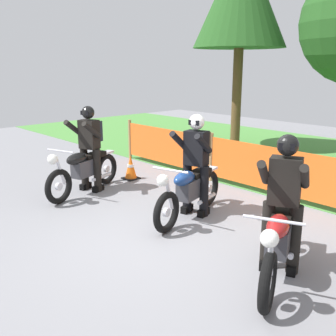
% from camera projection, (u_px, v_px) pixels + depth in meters
% --- Properties ---
extents(ground, '(24.00, 24.00, 0.02)m').
position_uv_depth(ground, '(170.00, 234.00, 5.91)').
color(ground, gray).
extents(barrier_fence, '(8.66, 0.08, 1.05)m').
position_uv_depth(barrier_fence, '(268.00, 169.00, 7.45)').
color(barrier_fence, '#997547').
rests_on(barrier_fence, ground).
extents(motorcycle_lead, '(1.00, 1.92, 0.97)m').
position_uv_depth(motorcycle_lead, '(279.00, 241.00, 4.53)').
color(motorcycle_lead, black).
rests_on(motorcycle_lead, ground).
extents(motorcycle_trailing, '(0.87, 1.99, 0.98)m').
position_uv_depth(motorcycle_trailing, '(84.00, 170.00, 7.63)').
color(motorcycle_trailing, black).
rests_on(motorcycle_trailing, ground).
extents(motorcycle_third, '(0.76, 2.00, 0.97)m').
position_uv_depth(motorcycle_third, '(189.00, 191.00, 6.37)').
color(motorcycle_third, black).
rests_on(motorcycle_third, ground).
extents(rider_lead, '(0.69, 0.78, 1.69)m').
position_uv_depth(rider_lead, '(284.00, 196.00, 4.61)').
color(rider_lead, black).
rests_on(rider_lead, ground).
extents(rider_trailing, '(0.67, 0.77, 1.69)m').
position_uv_depth(rider_trailing, '(90.00, 144.00, 7.70)').
color(rider_trailing, black).
rests_on(rider_trailing, ground).
extents(rider_third, '(0.64, 0.75, 1.69)m').
position_uv_depth(rider_third, '(196.00, 159.00, 6.43)').
color(rider_third, black).
rests_on(rider_third, ground).
extents(traffic_cone, '(0.32, 0.32, 0.53)m').
position_uv_depth(traffic_cone, '(131.00, 168.00, 8.65)').
color(traffic_cone, black).
rests_on(traffic_cone, ground).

